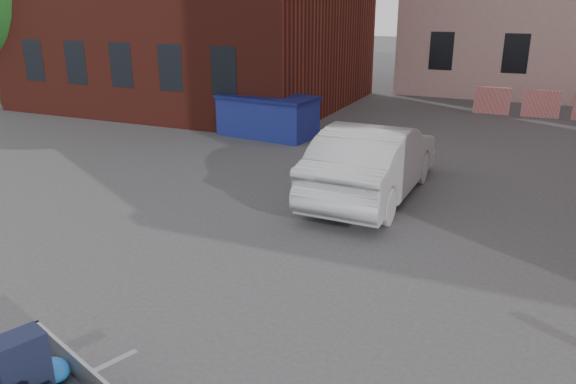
% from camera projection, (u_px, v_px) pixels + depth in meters
% --- Properties ---
extents(ground, '(120.00, 120.00, 0.00)m').
position_uv_depth(ground, '(247.00, 262.00, 9.27)').
color(ground, '#38383A').
rests_on(ground, ground).
extents(far_building, '(6.00, 6.00, 8.00)m').
position_uv_depth(far_building, '(126.00, 1.00, 34.65)').
color(far_building, maroon).
rests_on(far_building, ground).
extents(barriers, '(4.70, 0.18, 1.00)m').
position_uv_depth(barriers, '(541.00, 104.00, 20.46)').
color(barriers, red).
rests_on(barriers, ground).
extents(dumpster, '(3.20, 1.91, 1.28)m').
position_uv_depth(dumpster, '(268.00, 116.00, 17.63)').
color(dumpster, navy).
rests_on(dumpster, ground).
extents(silver_car, '(1.83, 4.96, 1.62)m').
position_uv_depth(silver_car, '(373.00, 161.00, 12.11)').
color(silver_car, '#ABADB2').
rests_on(silver_car, ground).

